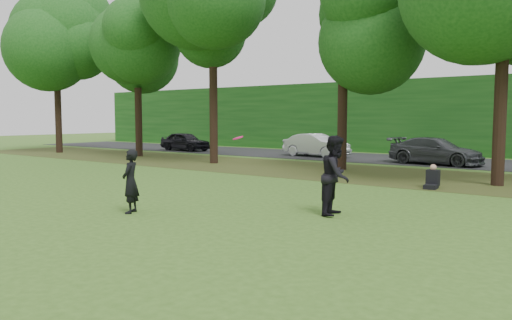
{
  "coord_description": "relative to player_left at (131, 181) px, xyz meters",
  "views": [
    {
      "loc": [
        7.72,
        -7.04,
        2.42
      ],
      "look_at": [
        -0.23,
        3.54,
        1.3
      ],
      "focal_mm": 35.0,
      "sensor_mm": 36.0,
      "label": 1
    }
  ],
  "objects": [
    {
      "name": "frisbee",
      "position": [
        2.28,
        1.52,
        1.11
      ],
      "size": [
        0.34,
        0.35,
        0.12
      ],
      "color": "#E61369",
      "rests_on": "ground"
    },
    {
      "name": "ground",
      "position": [
        2.37,
        -1.09,
        -0.81
      ],
      "size": [
        120.0,
        120.0,
        0.0
      ],
      "primitive_type": "plane",
      "color": "#375A1C",
      "rests_on": "ground"
    },
    {
      "name": "player_left",
      "position": [
        0.0,
        0.0,
        0.0
      ],
      "size": [
        0.63,
        0.71,
        1.62
      ],
      "primitive_type": "imported",
      "rotation": [
        0.0,
        0.0,
        -1.06
      ],
      "color": "black",
      "rests_on": "ground"
    },
    {
      "name": "parked_cars",
      "position": [
        3.51,
        19.01,
        -0.08
      ],
      "size": [
        40.66,
        4.51,
        1.51
      ],
      "color": "black",
      "rests_on": "street"
    },
    {
      "name": "player_right",
      "position": [
        4.28,
        2.92,
        0.18
      ],
      "size": [
        0.92,
        1.09,
        1.99
      ],
      "primitive_type": "imported",
      "rotation": [
        0.0,
        0.0,
        1.76
      ],
      "color": "black",
      "rests_on": "ground"
    },
    {
      "name": "seated_person",
      "position": [
        4.73,
        9.11,
        -0.5
      ],
      "size": [
        0.48,
        0.77,
        0.83
      ],
      "rotation": [
        0.0,
        0.0,
        0.09
      ],
      "color": "black",
      "rests_on": "ground"
    },
    {
      "name": "leaf_litter",
      "position": [
        2.37,
        11.91,
        -0.81
      ],
      "size": [
        60.0,
        7.0,
        0.01
      ],
      "primitive_type": "cube",
      "color": "#50461C",
      "rests_on": "ground"
    },
    {
      "name": "far_hedge",
      "position": [
        2.37,
        25.91,
        1.69
      ],
      "size": [
        70.0,
        3.0,
        5.0
      ],
      "primitive_type": "cube",
      "color": "#154814",
      "rests_on": "ground"
    },
    {
      "name": "street",
      "position": [
        2.37,
        19.91,
        -0.8
      ],
      "size": [
        70.0,
        7.0,
        0.02
      ],
      "primitive_type": "cube",
      "color": "black",
      "rests_on": "ground"
    }
  ]
}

